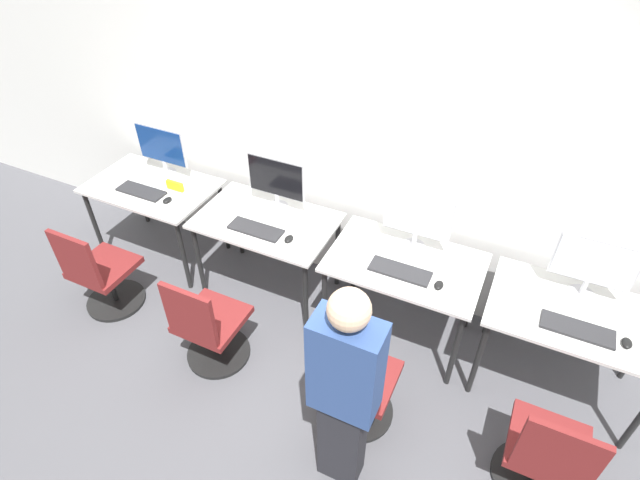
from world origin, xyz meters
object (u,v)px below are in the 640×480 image
(keyboard_far_left, at_px, (141,191))
(person_right, at_px, (345,390))
(monitor_left, at_px, (276,181))
(mouse_left, at_px, (289,239))
(office_chair_left, at_px, (209,329))
(mouse_right, at_px, (439,285))
(keyboard_left, at_px, (256,229))
(monitor_far_left, at_px, (161,148))
(office_chair_far_right, at_px, (545,459))
(monitor_far_right, at_px, (594,266))
(keyboard_far_right, at_px, (577,329))
(monitor_right, at_px, (417,219))
(office_chair_far_left, at_px, (101,276))
(keyboard_right, at_px, (400,271))
(office_chair_right, at_px, (357,388))
(mouse_far_left, at_px, (167,200))
(mouse_far_right, at_px, (627,343))

(keyboard_far_left, height_order, person_right, person_right)
(monitor_left, distance_m, mouse_left, 0.50)
(office_chair_left, xyz_separation_m, mouse_right, (1.43, 0.71, 0.42))
(monitor_left, relative_size, keyboard_left, 1.15)
(monitor_far_left, distance_m, office_chair_far_right, 3.64)
(monitor_left, xyz_separation_m, monitor_far_right, (2.29, -0.00, 0.00))
(mouse_left, height_order, keyboard_far_right, mouse_left)
(monitor_left, bearing_deg, monitor_far_right, -0.06)
(keyboard_far_left, xyz_separation_m, monitor_right, (2.29, 0.31, 0.24))
(keyboard_far_left, relative_size, office_chair_far_left, 0.50)
(keyboard_right, bearing_deg, office_chair_far_right, -31.49)
(monitor_right, distance_m, mouse_right, 0.49)
(keyboard_far_left, height_order, mouse_left, mouse_left)
(office_chair_right, bearing_deg, office_chair_far_left, 177.97)
(monitor_far_left, distance_m, monitor_far_right, 3.43)
(mouse_left, height_order, monitor_far_right, monitor_far_right)
(monitor_far_right, xyz_separation_m, office_chair_far_right, (-0.00, -1.01, -0.66))
(person_right, distance_m, monitor_far_right, 1.79)
(monitor_far_left, bearing_deg, mouse_far_left, -50.62)
(keyboard_far_right, bearing_deg, mouse_right, 179.70)
(keyboard_left, xyz_separation_m, office_chair_right, (1.14, -0.70, -0.42))
(office_chair_far_right, bearing_deg, monitor_far_right, 89.81)
(monitor_left, xyz_separation_m, keyboard_left, (0.00, -0.34, -0.24))
(mouse_left, height_order, person_right, person_right)
(office_chair_right, bearing_deg, mouse_far_right, 26.40)
(office_chair_far_left, xyz_separation_m, monitor_far_right, (3.40, 0.96, 0.66))
(office_chair_far_left, relative_size, mouse_far_right, 9.57)
(monitor_left, distance_m, keyboard_left, 0.42)
(office_chair_far_left, distance_m, monitor_far_right, 3.59)
(office_chair_far_left, height_order, monitor_left, monitor_left)
(mouse_left, bearing_deg, monitor_left, 130.09)
(monitor_left, relative_size, office_chair_right, 0.57)
(monitor_left, height_order, office_chair_right, monitor_left)
(keyboard_left, xyz_separation_m, person_right, (1.20, -1.07, 0.09))
(keyboard_right, height_order, monitor_far_right, monitor_far_right)
(person_right, distance_m, office_chair_far_right, 1.27)
(monitor_right, height_order, mouse_far_right, monitor_right)
(person_right, bearing_deg, office_chair_far_left, 169.06)
(monitor_left, distance_m, person_right, 1.85)
(mouse_left, distance_m, mouse_right, 1.14)
(mouse_far_left, xyz_separation_m, mouse_left, (1.14, -0.01, 0.00))
(monitor_far_left, bearing_deg, office_chair_far_right, -16.83)
(keyboard_far_left, distance_m, office_chair_left, 1.42)
(office_chair_left, xyz_separation_m, monitor_far_right, (2.30, 1.04, 0.66))
(office_chair_left, height_order, keyboard_right, office_chair_left)
(office_chair_right, bearing_deg, monitor_far_right, 42.24)
(mouse_far_left, bearing_deg, keyboard_far_right, -0.29)
(office_chair_far_left, bearing_deg, monitor_far_right, 15.74)
(office_chair_left, xyz_separation_m, office_chair_far_right, (2.29, 0.03, 0.00))
(mouse_far_left, relative_size, office_chair_left, 0.10)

